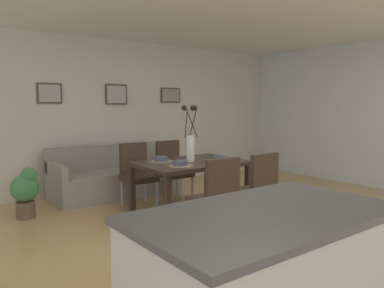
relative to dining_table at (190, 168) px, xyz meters
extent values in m
plane|color=tan|center=(0.05, -1.00, -0.65)|extent=(9.00, 9.00, 0.00)
cube|color=silver|center=(0.05, 2.25, 0.65)|extent=(9.00, 0.10, 2.60)
cube|color=white|center=(3.70, -0.60, 0.65)|extent=(0.10, 6.30, 2.60)
cube|color=white|center=(0.05, -0.60, 1.99)|extent=(9.00, 7.20, 0.08)
cube|color=#33261E|center=(0.00, 0.00, 0.06)|extent=(1.40, 0.98, 0.05)
cube|color=#33261E|center=(0.64, 0.43, -0.31)|extent=(0.07, 0.07, 0.69)
cube|color=#33261E|center=(-0.64, 0.43, -0.31)|extent=(0.07, 0.07, 0.69)
cube|color=#33261E|center=(0.64, -0.43, -0.31)|extent=(0.07, 0.07, 0.69)
cube|color=#33261E|center=(-0.64, -0.43, -0.31)|extent=(0.07, 0.07, 0.69)
cube|color=#3D2D23|center=(-0.29, -0.80, -0.23)|extent=(0.47, 0.47, 0.08)
cube|color=#3D2D23|center=(-0.30, -0.99, 0.03)|extent=(0.42, 0.09, 0.48)
cylinder|color=#9EA0A5|center=(-0.09, -0.62, -0.46)|extent=(0.04, 0.04, 0.38)
cylinder|color=#9EA0A5|center=(-0.47, -0.60, -0.46)|extent=(0.04, 0.04, 0.38)
cylinder|color=#9EA0A5|center=(-0.11, -1.00, -0.46)|extent=(0.04, 0.04, 0.38)
cylinder|color=#9EA0A5|center=(-0.49, -0.98, -0.46)|extent=(0.04, 0.04, 0.38)
cube|color=#3D2D23|center=(-0.32, 0.82, -0.23)|extent=(0.46, 0.46, 0.08)
cube|color=#3D2D23|center=(-0.31, 1.01, 0.03)|extent=(0.42, 0.08, 0.48)
cylinder|color=#9EA0A5|center=(-0.52, 0.64, -0.46)|extent=(0.04, 0.04, 0.38)
cylinder|color=#9EA0A5|center=(-0.14, 0.62, -0.46)|extent=(0.04, 0.04, 0.38)
cylinder|color=#9EA0A5|center=(-0.50, 1.02, -0.46)|extent=(0.04, 0.04, 0.38)
cylinder|color=#9EA0A5|center=(-0.12, 0.99, -0.46)|extent=(0.04, 0.04, 0.38)
cube|color=#3D2D23|center=(0.33, -0.80, -0.23)|extent=(0.45, 0.45, 0.08)
cube|color=#3D2D23|center=(0.34, -0.99, 0.03)|extent=(0.42, 0.07, 0.48)
cylinder|color=#9EA0A5|center=(0.52, -0.61, -0.46)|extent=(0.04, 0.04, 0.38)
cylinder|color=#9EA0A5|center=(0.14, -0.62, -0.46)|extent=(0.04, 0.04, 0.38)
cylinder|color=#9EA0A5|center=(0.53, -0.99, -0.46)|extent=(0.04, 0.04, 0.38)
cylinder|color=#9EA0A5|center=(0.15, -1.00, -0.46)|extent=(0.04, 0.04, 0.38)
cube|color=#3D2D23|center=(0.30, 0.81, -0.23)|extent=(0.46, 0.46, 0.08)
cube|color=#3D2D23|center=(0.29, 1.00, 0.03)|extent=(0.42, 0.08, 0.48)
cylinder|color=#9EA0A5|center=(0.12, 0.61, -0.46)|extent=(0.04, 0.04, 0.38)
cylinder|color=#9EA0A5|center=(0.50, 0.63, -0.46)|extent=(0.04, 0.04, 0.38)
cylinder|color=#9EA0A5|center=(0.10, 0.99, -0.46)|extent=(0.04, 0.04, 0.38)
cylinder|color=#9EA0A5|center=(0.48, 1.00, -0.46)|extent=(0.04, 0.04, 0.38)
cylinder|color=white|center=(0.00, 0.00, 0.26)|extent=(0.11, 0.11, 0.34)
cylinder|color=black|center=(0.06, 0.02, 0.59)|extent=(0.05, 0.12, 0.37)
sphere|color=black|center=(0.09, 0.03, 0.79)|extent=(0.07, 0.07, 0.07)
cylinder|color=black|center=(-0.03, 0.05, 0.59)|extent=(0.08, 0.05, 0.38)
sphere|color=black|center=(-0.05, 0.08, 0.79)|extent=(0.07, 0.07, 0.07)
cylinder|color=black|center=(-0.02, -0.06, 0.59)|extent=(0.15, 0.06, 0.36)
sphere|color=black|center=(-0.03, -0.09, 0.79)|extent=(0.07, 0.07, 0.07)
cylinder|color=#7F705B|center=(-0.32, -0.22, 0.09)|extent=(0.32, 0.32, 0.01)
cylinder|color=#475166|center=(-0.32, -0.22, 0.12)|extent=(0.17, 0.17, 0.06)
cylinder|color=#3C4556|center=(-0.32, -0.22, 0.14)|extent=(0.13, 0.13, 0.04)
cylinder|color=#7F705B|center=(-0.32, 0.22, 0.09)|extent=(0.32, 0.32, 0.01)
cylinder|color=#475166|center=(-0.32, 0.22, 0.12)|extent=(0.17, 0.17, 0.06)
cylinder|color=#3C4556|center=(-0.32, 0.22, 0.14)|extent=(0.13, 0.13, 0.04)
cylinder|color=#7F705B|center=(0.31, -0.22, 0.09)|extent=(0.32, 0.32, 0.01)
cylinder|color=#475166|center=(0.31, -0.22, 0.12)|extent=(0.17, 0.17, 0.06)
cylinder|color=#3C4556|center=(0.31, -0.22, 0.14)|extent=(0.13, 0.13, 0.04)
cube|color=gray|center=(-0.28, 1.65, -0.44)|extent=(2.03, 0.84, 0.42)
cube|color=gray|center=(-0.28, 1.99, -0.04)|extent=(2.03, 0.16, 0.38)
cube|color=gray|center=(0.68, 1.65, -0.13)|extent=(0.10, 0.84, 0.20)
cube|color=gray|center=(-1.25, 1.65, -0.13)|extent=(0.10, 0.84, 0.20)
cube|color=#4C4C51|center=(-1.42, -2.60, 0.25)|extent=(1.48, 0.86, 0.04)
cube|color=#473828|center=(-1.14, 2.18, 1.00)|extent=(0.38, 0.02, 0.32)
cube|color=#B2B2AD|center=(-1.14, 2.17, 1.00)|extent=(0.33, 0.01, 0.27)
cube|color=#473828|center=(0.00, 2.18, 1.00)|extent=(0.40, 0.02, 0.35)
cube|color=#B2B2AD|center=(0.00, 2.17, 1.00)|extent=(0.35, 0.01, 0.30)
cube|color=#473828|center=(1.14, 2.18, 1.00)|extent=(0.44, 0.02, 0.29)
cube|color=#9E9389|center=(1.14, 2.17, 1.00)|extent=(0.39, 0.01, 0.24)
cylinder|color=brown|center=(-1.78, 1.23, -0.54)|extent=(0.24, 0.24, 0.22)
sphere|color=#42844C|center=(-1.78, 1.23, -0.25)|extent=(0.36, 0.36, 0.36)
sphere|color=#42844C|center=(-1.73, 1.20, -0.09)|extent=(0.22, 0.22, 0.22)
camera|label=1|loc=(-2.93, -3.95, 0.84)|focal=35.38mm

